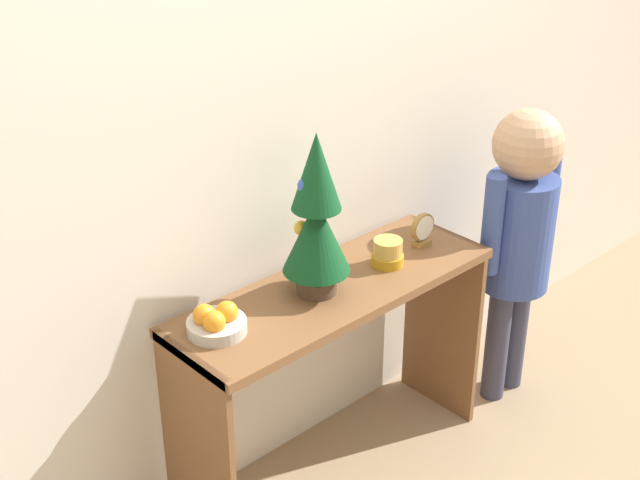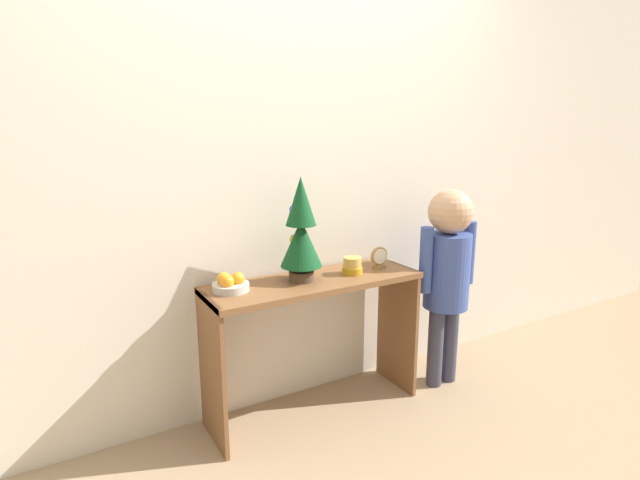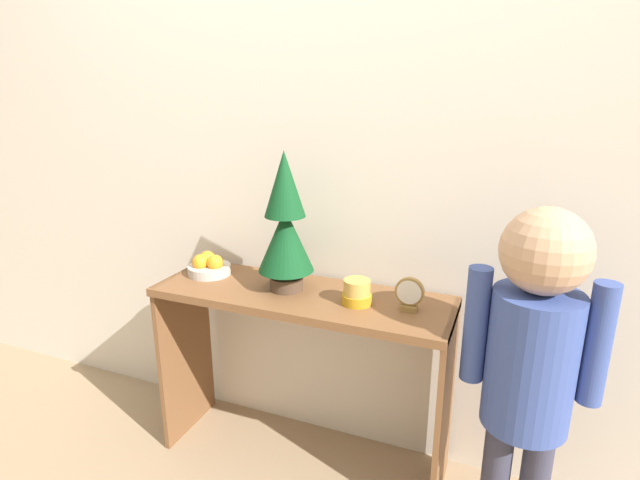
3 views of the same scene
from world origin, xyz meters
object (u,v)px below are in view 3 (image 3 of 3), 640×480
at_px(mini_tree, 285,224).
at_px(child_figure, 532,349).
at_px(fruit_bowl, 209,266).
at_px(singing_bowl, 357,292).
at_px(desk_clock, 409,295).

distance_m(mini_tree, child_figure, 0.89).
bearing_deg(fruit_bowl, mini_tree, -4.08).
xyz_separation_m(singing_bowl, desk_clock, (0.18, 0.01, 0.02)).
distance_m(singing_bowl, child_figure, 0.57).
height_order(fruit_bowl, desk_clock, desk_clock).
xyz_separation_m(singing_bowl, child_figure, (0.56, -0.10, -0.05)).
height_order(mini_tree, fruit_bowl, mini_tree).
height_order(mini_tree, singing_bowl, mini_tree).
bearing_deg(mini_tree, desk_clock, -2.09).
distance_m(desk_clock, child_figure, 0.40).
xyz_separation_m(mini_tree, singing_bowl, (0.28, -0.03, -0.21)).
relative_size(desk_clock, child_figure, 0.10).
bearing_deg(singing_bowl, fruit_bowl, 175.17).
bearing_deg(child_figure, mini_tree, 171.06).
bearing_deg(singing_bowl, mini_tree, 174.23).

